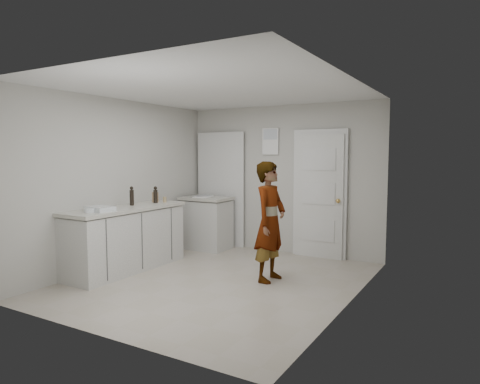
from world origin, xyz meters
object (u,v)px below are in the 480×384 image
Objects in this scene: cake_mix_box at (155,197)px; oil_cruet_b at (132,196)px; baking_dish at (100,209)px; spice_jar at (165,200)px; egg_bowl at (90,210)px; oil_cruet_a at (155,195)px; person at (270,221)px.

cake_mix_box is 0.50m from oil_cruet_b.
baking_dish is (0.08, -1.19, -0.05)m from cake_mix_box.
cake_mix_box reaches higher than spice_jar.
baking_dish is at bearing -81.74° from oil_cruet_b.
baking_dish is 0.15m from egg_bowl.
egg_bowl is (-0.02, -0.15, -0.00)m from baking_dish.
egg_bowl is (-0.01, -1.26, -0.10)m from oil_cruet_a.
cake_mix_box is at bearing 92.46° from egg_bowl.
cake_mix_box is 0.16m from spice_jar.
cake_mix_box is 1.85× the size of spice_jar.
cake_mix_box is 1.11× the size of egg_bowl.
spice_jar is at bearing 25.60° from cake_mix_box.
person is at bearing -4.64° from spice_jar.
baking_dish is at bearing -89.65° from oil_cruet_a.
cake_mix_box is 1.34m from egg_bowl.
egg_bowl is at bearing -98.12° from baking_dish.
cake_mix_box is 0.41× the size of baking_dish.
oil_cruet_a is 0.92× the size of oil_cruet_b.
cake_mix_box is 1.19m from baking_dish.
cake_mix_box is at bearing 93.83° from baking_dish.
oil_cruet_a is at bearing 90.77° from person.
oil_cruet_b is at bearing 102.12° from person.
oil_cruet_a reaches higher than egg_bowl.
spice_jar reaches higher than egg_bowl.
oil_cruet_b is (-0.02, -0.49, 0.06)m from cake_mix_box.
person is 2.27m from baking_dish.
baking_dish is at bearing -92.69° from spice_jar.
person reaches higher than baking_dish.
person is 18.49× the size of spice_jar.
oil_cruet_b is 0.71m from baking_dish.
oil_cruet_b is at bearing 98.26° from baking_dish.
oil_cruet_a is 1.11m from baking_dish.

